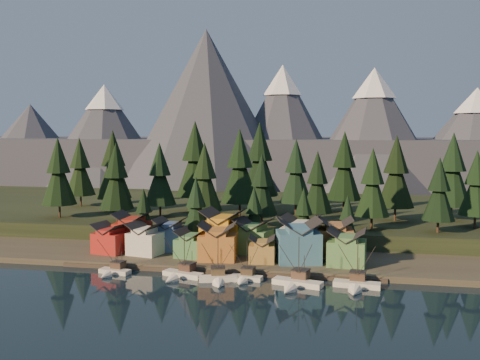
% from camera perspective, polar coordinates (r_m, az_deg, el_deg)
% --- Properties ---
extents(ground, '(500.00, 500.00, 0.00)m').
position_cam_1_polar(ground, '(117.03, -4.28, -11.88)').
color(ground, black).
rests_on(ground, ground).
extents(shore_strip, '(400.00, 50.00, 1.50)m').
position_cam_1_polar(shore_strip, '(154.51, -0.35, -7.35)').
color(shore_strip, '#3D372C').
rests_on(shore_strip, ground).
extents(hillside, '(420.00, 100.00, 6.00)m').
position_cam_1_polar(hillside, '(202.52, 2.44, -3.70)').
color(hillside, black).
rests_on(hillside, ground).
extents(dock, '(80.00, 4.00, 1.00)m').
position_cam_1_polar(dock, '(132.26, -2.38, -9.63)').
color(dock, '#483F34').
rests_on(dock, ground).
extents(mountain_ridge, '(560.00, 190.00, 90.00)m').
position_cam_1_polar(mountain_ridge, '(323.34, 4.98, 3.72)').
color(mountain_ridge, '#474A5B').
rests_on(mountain_ridge, ground).
extents(boat_1, '(8.33, 8.84, 10.16)m').
position_cam_1_polar(boat_1, '(133.83, -13.43, -8.92)').
color(boat_1, beige).
rests_on(boat_1, ground).
extents(boat_2, '(10.64, 11.07, 11.19)m').
position_cam_1_polar(boat_2, '(128.05, -6.38, -9.43)').
color(boat_2, silver).
rests_on(boat_2, ground).
extents(boat_3, '(9.50, 10.02, 11.03)m').
position_cam_1_polar(boat_3, '(123.80, -2.34, -9.88)').
color(boat_3, white).
rests_on(boat_3, ground).
extents(boat_4, '(7.89, 8.43, 10.07)m').
position_cam_1_polar(boat_4, '(124.76, 0.57, -9.80)').
color(boat_4, beige).
rests_on(boat_4, ground).
extents(boat_5, '(11.91, 12.46, 12.11)m').
position_cam_1_polar(boat_5, '(120.61, 5.95, -10.29)').
color(boat_5, silver).
rests_on(boat_5, ground).
extents(boat_6, '(10.75, 11.50, 11.71)m').
position_cam_1_polar(boat_6, '(121.57, 12.32, -10.26)').
color(boat_6, silver).
rests_on(boat_6, ground).
extents(house_front_0, '(9.46, 9.11, 8.08)m').
position_cam_1_polar(house_front_0, '(149.69, -13.65, -5.96)').
color(house_front_0, '#A21D19').
rests_on(house_front_0, shore_strip).
extents(house_front_1, '(9.65, 9.39, 8.53)m').
position_cam_1_polar(house_front_1, '(146.00, -10.03, -6.08)').
color(house_front_1, beige).
rests_on(house_front_1, shore_strip).
extents(house_front_2, '(8.18, 8.23, 7.21)m').
position_cam_1_polar(house_front_2, '(141.59, -5.23, -6.66)').
color(house_front_2, '#437B47').
rests_on(house_front_2, shore_strip).
extents(house_front_3, '(10.16, 9.77, 9.49)m').
position_cam_1_polar(house_front_3, '(138.05, -2.40, -6.44)').
color(house_front_3, '#A9682B').
rests_on(house_front_3, shore_strip).
extents(house_front_4, '(7.01, 7.47, 6.55)m').
position_cam_1_polar(house_front_4, '(135.83, 2.37, -7.30)').
color(house_front_4, '#A17B39').
rests_on(house_front_4, shore_strip).
extents(house_front_5, '(12.49, 11.79, 11.04)m').
position_cam_1_polar(house_front_5, '(135.65, 6.26, -6.33)').
color(house_front_5, teal).
rests_on(house_front_5, shore_strip).
extents(house_front_6, '(9.77, 9.33, 9.01)m').
position_cam_1_polar(house_front_6, '(134.60, 11.32, -6.95)').
color(house_front_6, '#4E8246').
rests_on(house_front_6, shore_strip).
extents(house_back_0, '(9.50, 9.14, 10.12)m').
position_cam_1_polar(house_back_0, '(154.73, -11.42, -5.15)').
color(house_back_0, maroon).
rests_on(house_back_0, shore_strip).
extents(house_back_1, '(8.15, 8.25, 8.95)m').
position_cam_1_polar(house_back_1, '(149.63, -7.46, -5.68)').
color(house_back_1, '#374E83').
rests_on(house_back_1, shore_strip).
extents(house_back_2, '(12.02, 11.25, 11.56)m').
position_cam_1_polar(house_back_2, '(147.27, -1.78, -5.27)').
color(house_back_2, '#C0821B').
rests_on(house_back_2, shore_strip).
extents(house_back_3, '(10.97, 10.21, 9.46)m').
position_cam_1_polar(house_back_3, '(144.63, 1.40, -5.91)').
color(house_back_3, '#4D8045').
rests_on(house_back_3, shore_strip).
extents(house_back_4, '(10.89, 10.57, 10.44)m').
position_cam_1_polar(house_back_4, '(144.61, 6.51, -5.74)').
color(house_back_4, beige).
rests_on(house_back_4, shore_strip).
extents(house_back_5, '(9.75, 9.86, 10.21)m').
position_cam_1_polar(house_back_5, '(143.91, 10.10, -5.89)').
color(house_back_5, '#955F35').
rests_on(house_back_5, shore_strip).
extents(tree_hill_0, '(11.37, 11.37, 26.50)m').
position_cam_1_polar(tree_hill_0, '(184.80, -18.79, 0.63)').
color(tree_hill_0, '#332319').
rests_on(tree_hill_0, hillside).
extents(tree_hill_1, '(12.42, 12.42, 28.93)m').
position_cam_1_polar(tree_hill_1, '(193.47, -13.36, 1.35)').
color(tree_hill_1, '#332319').
rests_on(tree_hill_1, hillside).
extents(tree_hill_2, '(10.71, 10.71, 24.94)m').
position_cam_1_polar(tree_hill_2, '(171.36, -13.04, 0.15)').
color(tree_hill_2, '#332319').
rests_on(tree_hill_2, hillside).
extents(tree_hill_3, '(10.63, 10.63, 24.76)m').
position_cam_1_polar(tree_hill_3, '(178.77, -8.55, 0.39)').
color(tree_hill_3, '#332319').
rests_on(tree_hill_3, hillside).
extents(tree_hill_4, '(13.81, 13.81, 32.18)m').
position_cam_1_polar(tree_hill_4, '(190.33, -4.78, 1.95)').
color(tree_hill_4, '#332319').
rests_on(tree_hill_4, hillside).
extents(tree_hill_5, '(10.76, 10.76, 25.06)m').
position_cam_1_polar(tree_hill_5, '(163.93, -3.78, 0.07)').
color(tree_hill_5, '#332319').
rests_on(tree_hill_5, hillside).
extents(tree_hill_6, '(12.63, 12.63, 29.42)m').
position_cam_1_polar(tree_hill_6, '(176.54, -0.03, 1.22)').
color(tree_hill_6, '#332319').
rests_on(tree_hill_6, hillside).
extents(tree_hill_7, '(9.39, 9.39, 21.88)m').
position_cam_1_polar(tree_hill_7, '(158.50, 2.34, -0.73)').
color(tree_hill_7, '#332319').
rests_on(tree_hill_7, hillside).
extents(tree_hill_8, '(11.15, 11.15, 25.97)m').
position_cam_1_polar(tree_hill_8, '(181.10, 5.99, 0.70)').
color(tree_hill_8, '#332319').
rests_on(tree_hill_8, hillside).
extents(tree_hill_9, '(9.68, 9.68, 22.55)m').
position_cam_1_polar(tree_hill_9, '(163.84, 8.25, -0.46)').
color(tree_hill_9, '#332319').
rests_on(tree_hill_9, hillside).
extents(tree_hill_10, '(12.25, 12.25, 28.53)m').
position_cam_1_polar(tree_hill_10, '(188.30, 11.07, 1.23)').
color(tree_hill_10, '#332319').
rests_on(tree_hill_10, hillside).
extents(tree_hill_11, '(10.18, 10.18, 23.71)m').
position_cam_1_polar(tree_hill_11, '(158.84, 13.94, -0.51)').
color(tree_hill_11, '#332319').
rests_on(tree_hill_11, hillside).
extents(tree_hill_12, '(11.73, 11.73, 27.33)m').
position_cam_1_polar(tree_hill_12, '(175.15, 16.31, 0.61)').
color(tree_hill_12, '#332319').
rests_on(tree_hill_12, hillside).
extents(tree_hill_13, '(9.12, 9.12, 21.24)m').
position_cam_1_polar(tree_hill_13, '(158.97, 20.46, -1.17)').
color(tree_hill_13, '#332319').
rests_on(tree_hill_13, hillside).
extents(tree_hill_14, '(12.07, 12.07, 28.12)m').
position_cam_1_polar(tree_hill_14, '(183.58, 21.74, 0.78)').
color(tree_hill_14, '#332319').
rests_on(tree_hill_14, hillside).
extents(tree_hill_15, '(13.69, 13.69, 31.90)m').
position_cam_1_polar(tree_hill_15, '(192.48, 2.11, 1.95)').
color(tree_hill_15, '#332319').
rests_on(tree_hill_15, hillside).
extents(tree_hill_16, '(11.20, 11.20, 26.09)m').
position_cam_1_polar(tree_hill_16, '(210.43, -16.70, 1.15)').
color(tree_hill_16, '#332319').
rests_on(tree_hill_16, hillside).
extents(tree_hill_17, '(9.86, 9.86, 22.96)m').
position_cam_1_polar(tree_hill_17, '(170.98, 23.89, -0.54)').
color(tree_hill_17, '#332319').
rests_on(tree_hill_17, hillside).
extents(tree_shore_0, '(6.95, 6.95, 16.18)m').
position_cam_1_polar(tree_shore_0, '(160.52, -10.22, -3.48)').
color(tree_shore_0, '#332319').
rests_on(tree_shore_0, shore_strip).
extents(tree_shore_1, '(8.52, 8.52, 19.86)m').
position_cam_1_polar(tree_shore_1, '(155.19, -4.71, -2.96)').
color(tree_shore_1, '#332319').
rests_on(tree_shore_1, shore_strip).
extents(tree_shore_2, '(7.46, 7.46, 17.38)m').
position_cam_1_polar(tree_shore_2, '(151.72, 1.50, -3.65)').
color(tree_shore_2, '#332319').
rests_on(tree_shore_2, shore_strip).
extents(tree_shore_3, '(7.47, 7.47, 17.40)m').
position_cam_1_polar(tree_shore_3, '(150.08, 6.79, -3.78)').
color(tree_shore_3, '#332319').
rests_on(tree_shore_3, shore_strip).
extents(tree_shore_4, '(6.68, 6.68, 15.56)m').
position_cam_1_polar(tree_shore_4, '(149.87, 11.38, -4.25)').
color(tree_shore_4, '#332319').
rests_on(tree_shore_4, shore_strip).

